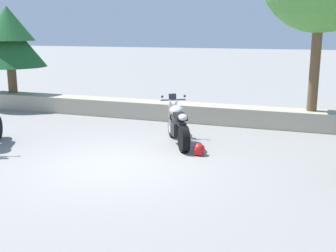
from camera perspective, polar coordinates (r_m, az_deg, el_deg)
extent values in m
plane|color=gray|center=(9.07, -7.24, -5.24)|extent=(120.00, 120.00, 0.00)
cube|color=#A89E89|center=(13.32, 2.06, 1.94)|extent=(36.00, 0.80, 0.55)
cylinder|color=black|center=(11.21, 0.63, 0.03)|extent=(0.43, 0.61, 0.62)
cylinder|color=black|center=(9.84, 2.19, -1.81)|extent=(0.46, 0.63, 0.62)
cylinder|color=silver|center=(11.21, 0.63, 0.03)|extent=(0.33, 0.41, 0.38)
cube|color=black|center=(10.45, 1.42, -0.36)|extent=(0.52, 0.58, 0.34)
cube|color=#2D2D30|center=(10.50, 1.32, 0.82)|extent=(0.67, 1.02, 0.12)
ellipsoid|color=#BCBCC1|center=(10.60, 1.16, 2.15)|extent=(0.55, 0.62, 0.26)
cube|color=black|center=(10.15, 1.69, 1.32)|extent=(0.50, 0.62, 0.12)
ellipsoid|color=#BCBCC1|center=(9.85, 2.05, 1.20)|extent=(0.33, 0.35, 0.16)
cylinder|color=#2D2D30|center=(10.99, 0.72, 3.60)|extent=(0.59, 0.36, 0.04)
sphere|color=silver|center=(11.14, 0.23, 3.00)|extent=(0.13, 0.13, 0.13)
sphere|color=silver|center=(11.16, 0.93, 3.02)|extent=(0.13, 0.13, 0.13)
cube|color=#26282D|center=(11.08, 0.62, 3.99)|extent=(0.22, 0.18, 0.18)
cylinder|color=silver|center=(10.08, 2.79, -1.15)|extent=(0.28, 0.38, 0.11)
cylinder|color=silver|center=(11.08, 0.22, 1.78)|extent=(0.12, 0.16, 0.73)
cylinder|color=silver|center=(11.11, 1.13, 1.81)|extent=(0.12, 0.16, 0.73)
sphere|color=#2D2D30|center=(10.88, -0.80, 4.04)|extent=(0.07, 0.07, 0.07)
sphere|color=#2D2D30|center=(11.00, 2.30, 4.12)|extent=(0.07, 0.07, 0.07)
sphere|color=#B21919|center=(9.64, 4.27, -3.20)|extent=(0.28, 0.28, 0.28)
ellipsoid|color=black|center=(9.56, 4.14, -3.26)|extent=(0.23, 0.06, 0.12)
cube|color=#B21919|center=(9.59, 4.14, -3.72)|extent=(0.20, 0.08, 0.08)
cylinder|color=brown|center=(16.66, -20.60, 6.52)|extent=(0.32, 0.32, 1.28)
cone|color=#1E5628|center=(16.58, -20.93, 10.56)|extent=(2.61, 2.61, 1.72)
cone|color=#1E5628|center=(16.58, -21.13, 13.00)|extent=(1.88, 1.88, 1.24)
cylinder|color=brown|center=(12.58, 19.47, 7.82)|extent=(0.28, 0.28, 2.60)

